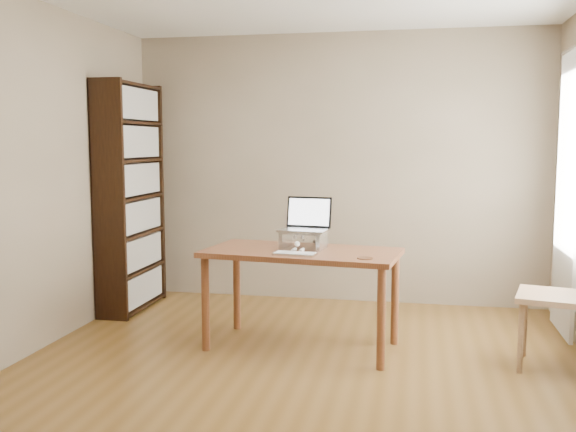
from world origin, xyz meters
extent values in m
cube|color=brown|center=(0.00, 0.00, -0.01)|extent=(4.00, 4.50, 0.02)
cube|color=#796951|center=(0.00, 2.26, 1.30)|extent=(4.00, 0.02, 2.60)
cube|color=#796951|center=(0.00, -2.26, 1.30)|extent=(4.00, 0.02, 2.60)
cube|color=#796951|center=(-2.01, 0.00, 1.30)|extent=(0.02, 4.50, 2.60)
cube|color=black|center=(-1.84, 1.12, 1.05)|extent=(0.30, 0.04, 2.10)
cube|color=black|center=(-1.84, 1.98, 1.05)|extent=(0.30, 0.04, 2.10)
cube|color=black|center=(-1.98, 1.55, 1.05)|extent=(0.02, 0.90, 2.10)
cube|color=black|center=(-1.84, 1.55, 0.03)|extent=(0.30, 0.84, 0.02)
cube|color=black|center=(-1.81, 1.55, 0.20)|extent=(0.20, 0.78, 0.28)
cube|color=black|center=(-1.84, 1.55, 0.37)|extent=(0.30, 0.84, 0.03)
cube|color=black|center=(-1.81, 1.55, 0.54)|extent=(0.20, 0.78, 0.28)
cube|color=black|center=(-1.84, 1.55, 0.71)|extent=(0.30, 0.84, 0.02)
cube|color=black|center=(-1.81, 1.55, 0.88)|extent=(0.20, 0.78, 0.28)
cube|color=black|center=(-1.84, 1.55, 1.05)|extent=(0.30, 0.84, 0.02)
cube|color=black|center=(-1.81, 1.55, 1.22)|extent=(0.20, 0.78, 0.28)
cube|color=black|center=(-1.84, 1.55, 1.39)|extent=(0.30, 0.84, 0.02)
cube|color=black|center=(-1.81, 1.55, 1.56)|extent=(0.20, 0.78, 0.28)
cube|color=black|center=(-1.84, 1.55, 1.73)|extent=(0.30, 0.84, 0.02)
cube|color=black|center=(-1.81, 1.55, 1.90)|extent=(0.20, 0.78, 0.28)
cube|color=black|center=(-1.84, 1.55, 2.07)|extent=(0.30, 0.84, 0.03)
cube|color=white|center=(1.92, 1.35, 1.15)|extent=(0.03, 0.70, 2.20)
cube|color=brown|center=(-0.07, 0.71, 0.73)|extent=(1.52, 0.89, 0.04)
cylinder|color=brown|center=(-0.73, 1.01, 0.35)|extent=(0.06, 0.06, 0.71)
cylinder|color=brown|center=(0.59, 1.01, 0.35)|extent=(0.06, 0.06, 0.71)
cylinder|color=brown|center=(-0.73, 0.41, 0.35)|extent=(0.06, 0.06, 0.71)
cylinder|color=brown|center=(0.59, 0.41, 0.35)|extent=(0.06, 0.06, 0.71)
cube|color=silver|center=(-0.22, 0.79, 0.81)|extent=(0.03, 0.25, 0.12)
cube|color=silver|center=(0.07, 0.79, 0.81)|extent=(0.03, 0.25, 0.12)
cube|color=silver|center=(-0.07, 0.79, 0.88)|extent=(0.32, 0.25, 0.01)
cube|color=silver|center=(-0.07, 0.79, 0.89)|extent=(0.38, 0.29, 0.02)
cube|color=black|center=(-0.07, 0.94, 1.01)|extent=(0.36, 0.09, 0.24)
cube|color=white|center=(-0.07, 0.93, 1.01)|extent=(0.33, 0.08, 0.21)
cube|color=silver|center=(-0.08, 0.49, 0.76)|extent=(0.32, 0.16, 0.02)
cube|color=white|center=(-0.08, 0.49, 0.77)|extent=(0.30, 0.14, 0.00)
cylinder|color=brown|center=(0.42, 0.45, 0.75)|extent=(0.11, 0.11, 0.01)
ellipsoid|color=#453B36|center=(-0.08, 0.82, 0.81)|extent=(0.16, 0.35, 0.12)
ellipsoid|color=#453B36|center=(-0.08, 0.93, 0.81)|extent=(0.14, 0.15, 0.11)
ellipsoid|color=#453B36|center=(-0.08, 0.63, 0.83)|extent=(0.09, 0.09, 0.08)
ellipsoid|color=white|center=(-0.08, 0.67, 0.80)|extent=(0.08, 0.08, 0.07)
sphere|color=white|center=(-0.08, 0.60, 0.81)|extent=(0.04, 0.04, 0.04)
cone|color=#453B36|center=(-0.11, 0.64, 0.87)|extent=(0.03, 0.04, 0.04)
cone|color=#453B36|center=(-0.05, 0.64, 0.87)|extent=(0.03, 0.04, 0.04)
cylinder|color=white|center=(-0.11, 0.62, 0.76)|extent=(0.03, 0.08, 0.03)
cylinder|color=white|center=(-0.05, 0.62, 0.76)|extent=(0.03, 0.08, 0.03)
cylinder|color=#453B36|center=(0.01, 0.95, 0.77)|extent=(0.12, 0.19, 0.03)
cube|color=tan|center=(1.70, 0.60, 0.50)|extent=(0.56, 0.56, 0.04)
cylinder|color=tan|center=(1.51, 0.41, 0.25)|extent=(0.04, 0.04, 0.50)
cylinder|color=tan|center=(1.51, 0.79, 0.25)|extent=(0.04, 0.04, 0.50)
cylinder|color=tan|center=(1.89, 0.79, 0.25)|extent=(0.04, 0.04, 0.50)
camera|label=1|loc=(0.76, -3.97, 1.55)|focal=40.00mm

